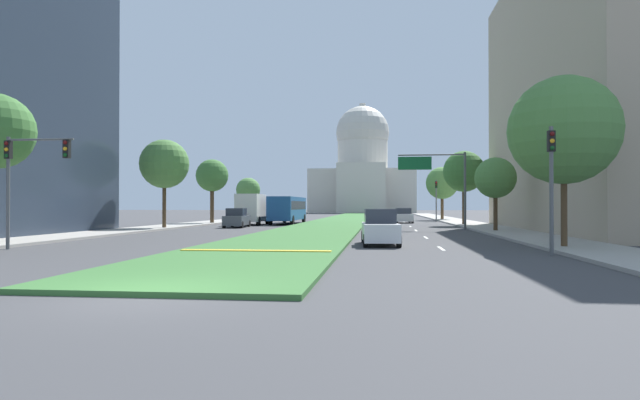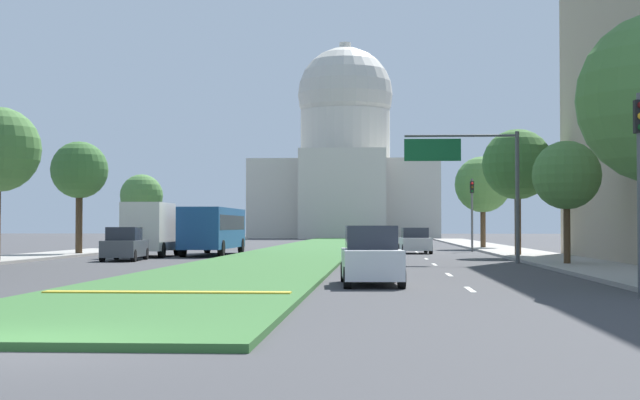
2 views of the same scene
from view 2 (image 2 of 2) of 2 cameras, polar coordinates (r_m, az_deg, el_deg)
name	(u,v)px [view 2 (image 2 of 2)]	position (r m, az deg, el deg)	size (l,w,h in m)	color
ground_plane	(317,247)	(83.37, -0.19, -2.79)	(304.66, 304.66, 0.00)	#3D3D3F
grass_median	(311,249)	(76.46, -0.53, -2.85)	(6.99, 124.63, 0.14)	#386B33
median_curb_nose	(167,292)	(25.05, -8.93, -5.34)	(6.29, 0.50, 0.04)	gold
lane_dashes_right	(425,258)	(56.95, 6.13, -3.36)	(0.16, 67.84, 0.01)	silver
sidewalk_left	(105,250)	(72.13, -12.46, -2.89)	(4.00, 124.63, 0.15)	#9E9991
sidewalk_right	(509,251)	(69.95, 10.97, -2.94)	(4.00, 124.63, 0.15)	#9E9991
capitol_building	(345,162)	(152.21, 1.47, 2.24)	(28.70, 22.83, 30.64)	beige
traffic_light_near_right	(640,167)	(25.94, 18.19, 1.82)	(0.28, 0.35, 5.20)	#515456
traffic_light_far_right	(472,205)	(70.31, 8.87, -0.30)	(0.28, 0.35, 5.20)	#515456
overhead_guide_sign	(474,169)	(48.77, 8.97, 1.81)	(5.66, 0.20, 6.50)	#515456
street_tree_right_mid	(567,176)	(45.38, 14.20, 1.39)	(3.11, 3.11, 5.68)	#4C3823
street_tree_left_far	(79,171)	(62.22, -13.87, 1.67)	(3.53, 3.53, 7.08)	#4C3823
street_tree_right_far	(518,165)	(58.58, 11.46, 2.03)	(4.15, 4.15, 7.54)	#4C3823
street_tree_left_distant	(142,196)	(80.29, -10.38, 0.24)	(3.46, 3.46, 6.03)	#4C3823
street_tree_right_distant	(483,185)	(78.44, 9.49, 0.89)	(4.46, 4.46, 7.37)	#4C3823
sedan_lead_stopped	(371,257)	(30.36, 3.00, -3.37)	(2.06, 4.46, 1.84)	silver
sedan_midblock	(125,245)	(52.50, -11.34, -2.60)	(2.06, 4.44, 1.78)	#4C5156
sedan_distant	(415,241)	(65.62, 5.57, -2.42)	(2.17, 4.29, 1.72)	silver
sedan_far_horizon	(208,239)	(78.66, -6.54, -2.28)	(1.93, 4.51, 1.66)	black
box_truck_delivery	(152,229)	(58.97, -9.80, -1.66)	(2.40, 6.40, 3.20)	brown
city_bus	(213,227)	(61.92, -6.24, -1.58)	(2.62, 11.00, 2.95)	#1E4C8C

